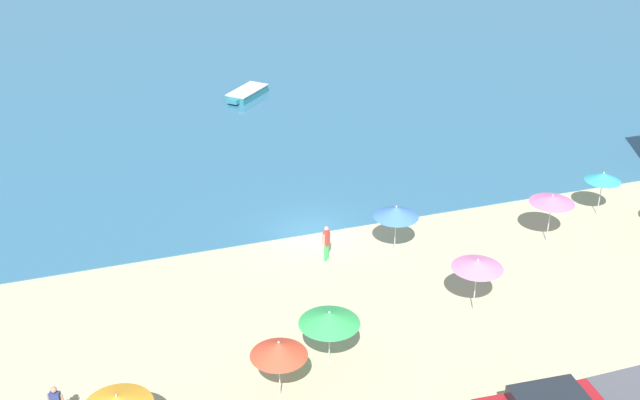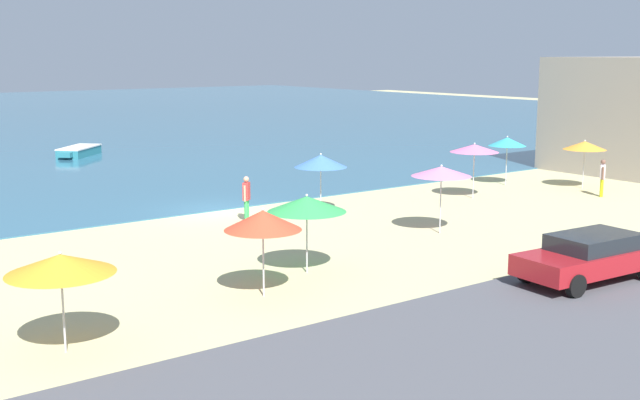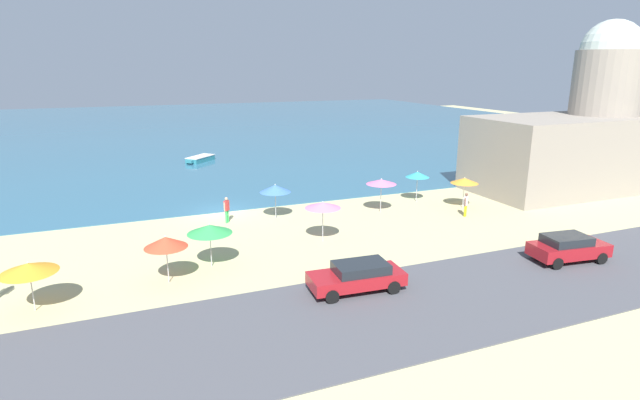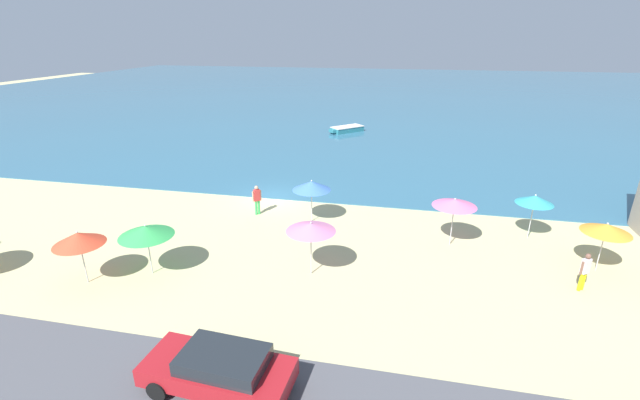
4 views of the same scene
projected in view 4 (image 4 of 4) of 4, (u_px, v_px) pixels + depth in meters
ground_plane at (273, 199)px, 28.00m from camera, size 160.00×160.00×0.00m
sea at (365, 92)px, 78.11m from camera, size 150.00×110.00×0.05m
beach_umbrella_0 at (535, 200)px, 21.87m from camera, size 1.87×1.87×2.47m
beach_umbrella_1 at (607, 228)px, 18.84m from camera, size 2.06×2.06×2.38m
beach_umbrella_2 at (146, 231)px, 18.60m from camera, size 2.37×2.37×2.41m
beach_umbrella_4 at (455, 203)px, 21.17m from camera, size 2.20×2.20×2.54m
beach_umbrella_5 at (78, 238)px, 17.91m from camera, size 2.10×2.10×2.46m
beach_umbrella_6 at (311, 227)px, 18.51m from camera, size 2.19×2.19×2.55m
beach_umbrella_7 at (312, 186)px, 23.94m from camera, size 2.17×2.17×2.49m
bather_0 at (257, 198)px, 25.27m from camera, size 0.44×0.41×1.81m
bather_1 at (585, 270)px, 17.74m from camera, size 0.47×0.39×1.73m
parked_car_1 at (219, 369)px, 12.75m from camera, size 4.62×2.20×1.36m
skiff_nearshore at (347, 129)px, 46.63m from camera, size 3.62×3.62×0.60m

